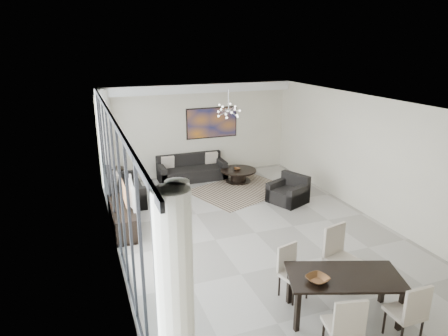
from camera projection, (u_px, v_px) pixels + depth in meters
name	position (u px, v px, depth m)	size (l,w,h in m)	color
room_shell	(276.00, 169.00, 8.68)	(6.00, 9.00, 2.90)	#A8A39B
window_wall	(121.00, 187.00, 7.57)	(0.37, 8.95, 2.90)	silver
soffit	(198.00, 88.00, 11.97)	(5.98, 0.40, 0.26)	white
painting	(212.00, 123.00, 12.62)	(1.68, 0.04, 0.98)	#C66E1B
chandelier	(228.00, 111.00, 10.58)	(0.66, 0.66, 0.71)	silver
rug	(241.00, 190.00, 11.52)	(2.61, 2.01, 0.01)	black
coffee_table	(238.00, 175.00, 12.19)	(1.10, 1.10, 0.38)	black
bowl_coffee	(237.00, 169.00, 12.08)	(0.21, 0.21, 0.07)	brown
sofa_main	(192.00, 171.00, 12.41)	(2.07, 0.85, 0.75)	black
loveseat	(123.00, 191.00, 10.65)	(0.92, 1.64, 0.82)	black
armchair	(289.00, 193.00, 10.62)	(1.10, 1.12, 0.73)	black
side_table	(118.00, 175.00, 11.58)	(0.45, 0.45, 0.61)	black
tv_console	(123.00, 218.00, 9.07)	(0.49, 1.76, 0.55)	black
television	(128.00, 193.00, 8.99)	(1.00, 0.13, 0.58)	gray
dining_table	(344.00, 281.00, 6.07)	(1.90, 1.38, 0.71)	black
dining_chair_sw	(346.00, 324.00, 5.24)	(0.53, 0.53, 0.97)	#B9AA99
dining_chair_se	(411.00, 310.00, 5.52)	(0.45, 0.45, 0.95)	#B9AA99
dining_chair_nw	(290.00, 268.00, 6.62)	(0.51, 0.51, 0.90)	#B9AA99
dining_chair_ne	(338.00, 251.00, 6.92)	(0.60, 0.60, 1.08)	#B9AA99
bowl_dining	(318.00, 279.00, 5.87)	(0.32, 0.32, 0.08)	brown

